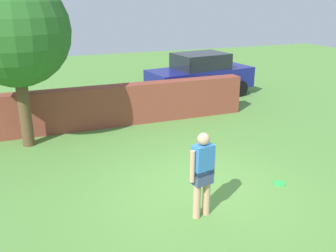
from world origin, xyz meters
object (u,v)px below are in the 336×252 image
(car, at_px, (200,75))
(frisbee_green, at_px, (279,183))
(tree, at_px, (14,32))
(person, at_px, (202,171))

(car, distance_m, frisbee_green, 7.68)
(frisbee_green, bearing_deg, tree, 138.73)
(car, bearing_deg, frisbee_green, -111.14)
(tree, relative_size, person, 2.71)
(tree, distance_m, car, 7.65)
(person, distance_m, frisbee_green, 2.35)
(tree, relative_size, frisbee_green, 16.28)
(tree, bearing_deg, car, 25.02)
(car, bearing_deg, person, -123.95)
(tree, distance_m, frisbee_green, 7.22)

